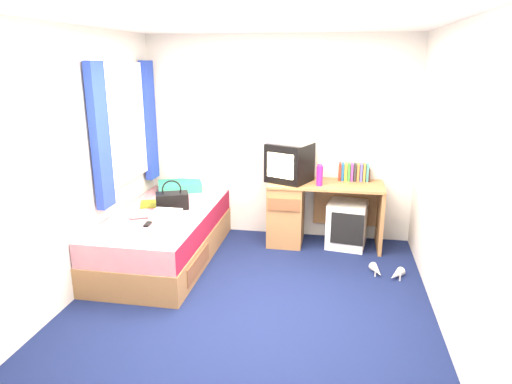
% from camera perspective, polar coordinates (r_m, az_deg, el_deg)
% --- Properties ---
extents(ground, '(3.40, 3.40, 0.00)m').
position_cam_1_polar(ground, '(4.29, -0.50, -13.17)').
color(ground, '#0C1438').
rests_on(ground, ground).
extents(room_shell, '(3.40, 3.40, 3.40)m').
position_cam_1_polar(room_shell, '(3.80, -0.56, 6.28)').
color(room_shell, white).
rests_on(room_shell, ground).
extents(bed, '(1.01, 2.00, 0.54)m').
position_cam_1_polar(bed, '(5.07, -11.36, -5.38)').
color(bed, '#A37244').
rests_on(bed, ground).
extents(pillow, '(0.61, 0.51, 0.11)m').
position_cam_1_polar(pillow, '(5.74, -9.50, 0.72)').
color(pillow, teal).
rests_on(pillow, bed).
extents(desk, '(1.30, 0.55, 0.75)m').
position_cam_1_polar(desk, '(5.40, 5.66, -2.23)').
color(desk, '#A37244').
rests_on(desk, ground).
extents(storage_cube, '(0.49, 0.49, 0.53)m').
position_cam_1_polar(storage_cube, '(5.42, 11.29, -3.97)').
color(storage_cube, white).
rests_on(storage_cube, ground).
extents(crt_tv, '(0.57, 0.56, 0.44)m').
position_cam_1_polar(crt_tv, '(5.26, 4.20, 3.70)').
color(crt_tv, black).
rests_on(crt_tv, desk).
extents(vcr, '(0.53, 0.46, 0.08)m').
position_cam_1_polar(vcr, '(5.22, 4.28, 6.53)').
color(vcr, '#BCBDBF').
rests_on(vcr, crt_tv).
extents(book_row, '(0.34, 0.13, 0.20)m').
position_cam_1_polar(book_row, '(5.43, 12.08, 2.45)').
color(book_row, maroon).
rests_on(book_row, desk).
extents(picture_frame, '(0.02, 0.12, 0.14)m').
position_cam_1_polar(picture_frame, '(5.45, 13.91, 2.06)').
color(picture_frame, black).
rests_on(picture_frame, desk).
extents(pink_water_bottle, '(0.09, 0.09, 0.22)m').
position_cam_1_polar(pink_water_bottle, '(5.13, 7.96, 1.99)').
color(pink_water_bottle, '#BF1A7C').
rests_on(pink_water_bottle, desk).
extents(aerosol_can, '(0.06, 0.06, 0.19)m').
position_cam_1_polar(aerosol_can, '(5.29, 7.81, 2.25)').
color(aerosol_can, white).
rests_on(aerosol_can, desk).
extents(handbag, '(0.39, 0.31, 0.32)m').
position_cam_1_polar(handbag, '(5.06, -10.44, -1.01)').
color(handbag, black).
rests_on(handbag, bed).
extents(towel, '(0.28, 0.24, 0.09)m').
position_cam_1_polar(towel, '(4.72, -11.19, -2.91)').
color(towel, white).
rests_on(towel, bed).
extents(magazine, '(0.29, 0.34, 0.01)m').
position_cam_1_polar(magazine, '(5.27, -13.07, -1.45)').
color(magazine, yellow).
rests_on(magazine, bed).
extents(water_bottle, '(0.21, 0.15, 0.07)m').
position_cam_1_polar(water_bottle, '(4.82, -14.23, -2.82)').
color(water_bottle, silver).
rests_on(water_bottle, bed).
extents(colour_swatch_fan, '(0.20, 0.20, 0.01)m').
position_cam_1_polar(colour_swatch_fan, '(4.41, -12.91, -4.96)').
color(colour_swatch_fan, '#F89C37').
rests_on(colour_swatch_fan, bed).
extents(remote_control, '(0.06, 0.16, 0.02)m').
position_cam_1_polar(remote_control, '(4.64, -13.31, -3.86)').
color(remote_control, black).
rests_on(remote_control, bed).
extents(window_assembly, '(0.11, 1.42, 1.40)m').
position_cam_1_polar(window_assembly, '(5.14, -15.96, 7.89)').
color(window_assembly, silver).
rests_on(window_assembly, room_shell).
extents(white_heels, '(0.36, 0.29, 0.09)m').
position_cam_1_polar(white_heels, '(4.85, 15.98, -9.66)').
color(white_heels, silver).
rests_on(white_heels, ground).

